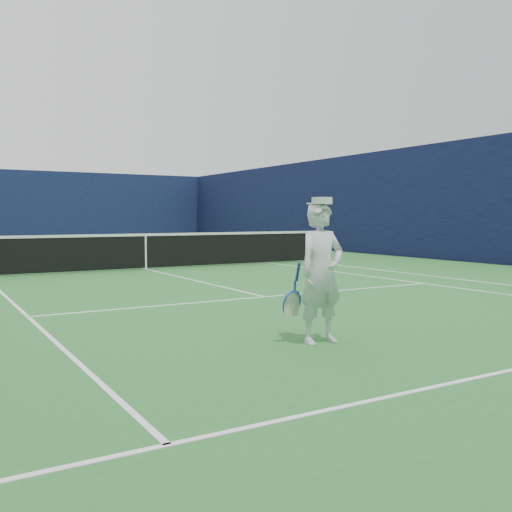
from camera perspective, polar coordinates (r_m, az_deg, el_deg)
The scene contains 5 objects.
ground at distance 16.29m, azimuth -10.95°, elevation -1.32°, with size 80.00×80.00×0.00m, color #2A6E2C.
court_markings at distance 16.29m, azimuth -10.95°, elevation -1.30°, with size 11.03×23.83×0.01m.
windscreen_fence at distance 16.23m, azimuth -11.04°, elevation 5.73°, with size 20.12×36.12×4.00m.
tennis_net at distance 16.25m, azimuth -10.98°, elevation 0.63°, with size 12.88×0.09×1.07m.
tennis_player at distance 6.70m, azimuth 6.54°, elevation -1.65°, with size 0.77×0.45×1.71m.
Camera 1 is at (-5.46, -15.28, 1.49)m, focal length 40.00 mm.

